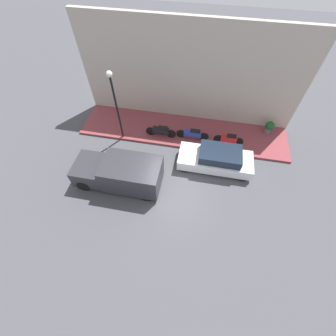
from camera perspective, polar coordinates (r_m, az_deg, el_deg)
name	(u,v)px	position (r m, az deg, el deg)	size (l,w,h in m)	color
ground_plane	(170,192)	(12.85, 0.62, -6.01)	(60.00, 60.00, 0.00)	#47474C
sidewalk	(183,131)	(15.85, 3.86, 9.33)	(3.07, 14.03, 0.15)	brown
building_facade	(190,75)	(15.24, 5.56, 22.43)	(0.30, 14.03, 6.57)	#B2A899
parked_car	(216,159)	(13.67, 12.17, 2.26)	(1.75, 4.37, 1.39)	silver
delivery_van	(119,173)	(12.72, -12.26, -1.17)	(1.99, 4.86, 1.80)	#2D2D33
motorcycle_red	(229,139)	(15.03, 15.16, 7.05)	(0.30, 1.90, 0.84)	#B21E1E
motorcycle_blue	(193,134)	(15.00, 6.31, 8.62)	(0.30, 2.14, 0.77)	navy
motorcycle_black	(161,131)	(15.08, -1.80, 9.37)	(0.30, 2.03, 0.82)	black
streetlamp	(115,97)	(13.69, -13.43, 17.03)	(0.34, 0.34, 4.69)	black
potted_plant	(269,127)	(16.75, 24.37, 9.54)	(0.59, 0.59, 0.87)	slate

